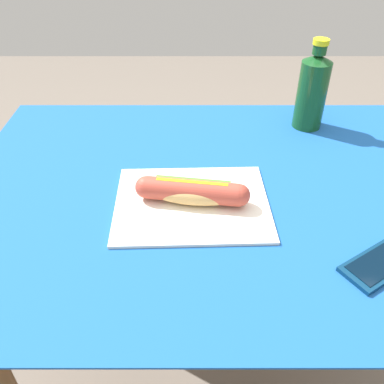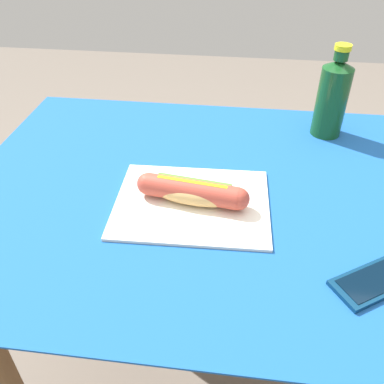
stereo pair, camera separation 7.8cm
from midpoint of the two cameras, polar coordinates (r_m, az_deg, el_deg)
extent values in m
plane|color=#6B6056|center=(1.43, -0.42, -24.70)|extent=(6.00, 6.00, 0.00)
cylinder|color=brown|center=(1.37, -17.40, -5.88)|extent=(0.07, 0.07, 0.72)
cylinder|color=brown|center=(1.37, 16.64, -5.91)|extent=(0.07, 0.07, 0.72)
cube|color=brown|center=(0.85, -0.64, -0.61)|extent=(0.96, 0.72, 0.03)
cube|color=#19519E|center=(0.84, -0.65, 0.31)|extent=(1.02, 0.78, 0.00)
cube|color=silver|center=(0.80, -2.80, -1.65)|extent=(0.30, 0.24, 0.01)
ellipsoid|color=tan|center=(0.79, -2.85, -0.28)|extent=(0.17, 0.08, 0.04)
cylinder|color=#B24233|center=(0.78, -2.86, 0.01)|extent=(0.18, 0.07, 0.04)
sphere|color=#B24233|center=(0.77, 3.62, -0.56)|extent=(0.04, 0.04, 0.04)
sphere|color=#B24233|center=(0.80, -9.11, 0.57)|extent=(0.04, 0.04, 0.04)
cube|color=yellow|center=(0.77, -2.91, 1.19)|extent=(0.13, 0.03, 0.00)
cylinder|color=#4C7A2D|center=(0.79, -2.67, 1.14)|extent=(0.15, 0.04, 0.02)
cube|color=#0A2D4C|center=(0.73, 21.41, -9.53)|extent=(0.14, 0.12, 0.01)
cube|color=black|center=(0.73, 21.49, -9.28)|extent=(0.12, 0.10, 0.00)
cylinder|color=#14471E|center=(1.06, 14.07, 12.73)|extent=(0.07, 0.07, 0.17)
cone|color=#14471E|center=(1.03, 14.86, 17.35)|extent=(0.07, 0.07, 0.02)
cylinder|color=#14471E|center=(1.03, 15.04, 18.41)|extent=(0.03, 0.03, 0.02)
cylinder|color=yellow|center=(1.02, 15.20, 19.32)|extent=(0.04, 0.04, 0.01)
camera|label=1|loc=(0.04, -92.86, -2.17)|focal=38.73mm
camera|label=2|loc=(0.04, 87.14, 2.17)|focal=38.73mm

